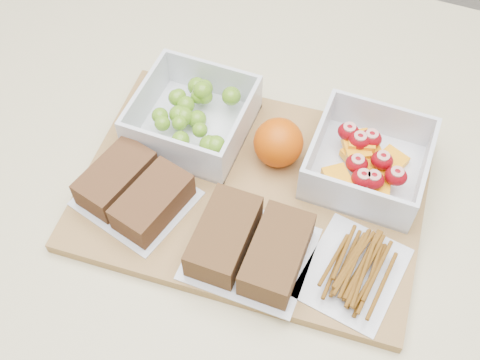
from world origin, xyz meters
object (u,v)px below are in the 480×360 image
at_px(cutting_board, 252,191).
at_px(sandwich_bag_left, 134,190).
at_px(sandwich_bag_center, 250,245).
at_px(fruit_container, 367,162).
at_px(grape_container, 195,116).
at_px(orange, 278,143).
at_px(pretzel_bag, 355,267).

distance_m(cutting_board, sandwich_bag_left, 0.15).
bearing_deg(sandwich_bag_center, sandwich_bag_left, 172.64).
relative_size(fruit_container, sandwich_bag_center, 1.01).
bearing_deg(grape_container, cutting_board, -31.00).
distance_m(orange, pretzel_bag, 0.18).
relative_size(orange, pretzel_bag, 0.46).
relative_size(orange, sandwich_bag_left, 0.42).
bearing_deg(sandwich_bag_left, fruit_container, 29.19).
bearing_deg(pretzel_bag, fruit_container, 99.40).
height_order(cutting_board, sandwich_bag_left, sandwich_bag_left).
xyz_separation_m(orange, sandwich_bag_center, (0.02, -0.14, -0.01)).
distance_m(sandwich_bag_left, pretzel_bag, 0.28).
xyz_separation_m(grape_container, sandwich_bag_center, (0.13, -0.15, -0.00)).
relative_size(grape_container, orange, 2.24).
distance_m(sandwich_bag_left, sandwich_bag_center, 0.16).
bearing_deg(pretzel_bag, sandwich_bag_center, -170.34).
height_order(grape_container, sandwich_bag_center, grape_container).
relative_size(cutting_board, sandwich_bag_left, 2.76).
xyz_separation_m(cutting_board, sandwich_bag_center, (0.03, -0.09, 0.03)).
distance_m(grape_container, orange, 0.12).
bearing_deg(fruit_container, orange, -170.97).
height_order(fruit_container, orange, orange).
relative_size(grape_container, fruit_container, 1.01).
bearing_deg(pretzel_bag, cutting_board, 155.41).
bearing_deg(grape_container, fruit_container, 2.66).
height_order(orange, pretzel_bag, orange).
xyz_separation_m(sandwich_bag_left, pretzel_bag, (0.28, -0.00, -0.01)).
height_order(cutting_board, pretzel_bag, pretzel_bag).
relative_size(grape_container, sandwich_bag_left, 0.93).
bearing_deg(grape_container, pretzel_bag, -27.34).
bearing_deg(sandwich_bag_center, grape_container, 131.77).
bearing_deg(orange, fruit_container, 9.03).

